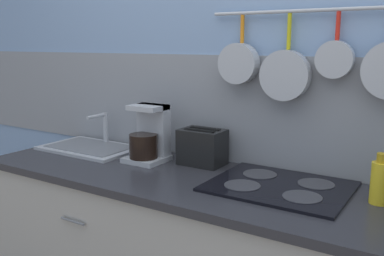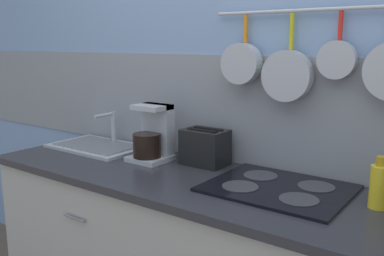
# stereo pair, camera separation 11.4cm
# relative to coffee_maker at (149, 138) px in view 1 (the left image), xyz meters

# --- Properties ---
(wall_back) EXTENTS (7.20, 0.15, 2.60)m
(wall_back) POSITION_rel_coffee_maker_xyz_m (0.51, 0.23, 0.26)
(wall_back) COLOR #84A3CC
(wall_back) RESTS_ON ground_plane
(countertop) EXTENTS (2.44, 0.63, 0.03)m
(countertop) POSITION_rel_coffee_maker_xyz_m (0.50, -0.12, -0.13)
(countertop) COLOR #2D2D33
(countertop) RESTS_ON cabinet_base
(sink_basin) EXTENTS (0.52, 0.34, 0.19)m
(sink_basin) POSITION_rel_coffee_maker_xyz_m (-0.42, 0.01, -0.10)
(sink_basin) COLOR #B7BABF
(sink_basin) RESTS_ON countertop
(coffee_maker) EXTENTS (0.19, 0.19, 0.28)m
(coffee_maker) POSITION_rel_coffee_maker_xyz_m (0.00, 0.00, 0.00)
(coffee_maker) COLOR #B7BABF
(coffee_maker) RESTS_ON countertop
(toaster) EXTENTS (0.23, 0.15, 0.18)m
(toaster) POSITION_rel_coffee_maker_xyz_m (0.26, 0.08, -0.03)
(toaster) COLOR black
(toaster) RESTS_ON countertop
(cooktop) EXTENTS (0.55, 0.44, 0.01)m
(cooktop) POSITION_rel_coffee_maker_xyz_m (0.70, -0.05, -0.11)
(cooktop) COLOR black
(cooktop) RESTS_ON countertop
(bottle_cooking_wine) EXTENTS (0.07, 0.07, 0.19)m
(bottle_cooking_wine) POSITION_rel_coffee_maker_xyz_m (1.07, -0.02, -0.03)
(bottle_cooking_wine) COLOR yellow
(bottle_cooking_wine) RESTS_ON countertop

